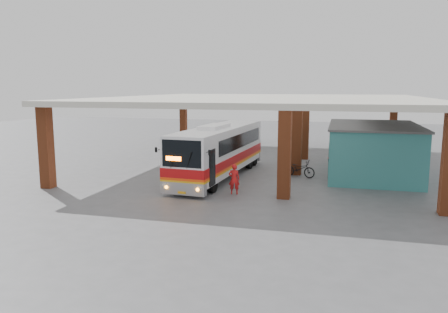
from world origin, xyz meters
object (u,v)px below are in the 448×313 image
motorcycle (299,169)px  red_chair (333,156)px  coach_bus (219,151)px  pedestrian (234,179)px

motorcycle → red_chair: size_ratio=2.31×
red_chair → coach_bus: bearing=-142.7°
coach_bus → red_chair: bearing=52.4°
pedestrian → red_chair: (4.61, 11.18, -0.38)m
motorcycle → pedestrian: pedestrian is taller
coach_bus → motorcycle: 4.90m
motorcycle → red_chair: (1.84, 6.09, -0.12)m
coach_bus → pedestrian: size_ratio=7.22×
coach_bus → red_chair: size_ratio=13.18×
coach_bus → pedestrian: (1.84, -3.85, -0.82)m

